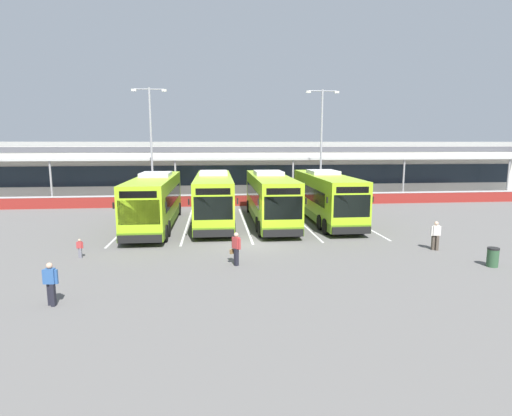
# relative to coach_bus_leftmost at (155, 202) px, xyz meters

# --- Properties ---
(ground_plane) EXTENTS (200.00, 200.00, 0.00)m
(ground_plane) POSITION_rel_coach_bus_leftmost_xyz_m (6.38, -5.36, -1.79)
(ground_plane) COLOR #605E5B
(terminal_building) EXTENTS (70.00, 13.00, 6.00)m
(terminal_building) POSITION_rel_coach_bus_leftmost_xyz_m (6.38, 21.55, 1.23)
(terminal_building) COLOR beige
(terminal_building) RESTS_ON ground
(red_barrier_wall) EXTENTS (60.00, 0.40, 1.10)m
(red_barrier_wall) POSITION_rel_coach_bus_leftmost_xyz_m (6.38, 9.14, -1.23)
(red_barrier_wall) COLOR maroon
(red_barrier_wall) RESTS_ON ground
(coach_bus_leftmost) EXTENTS (2.99, 12.16, 3.78)m
(coach_bus_leftmost) POSITION_rel_coach_bus_leftmost_xyz_m (0.00, 0.00, 0.00)
(coach_bus_leftmost) COLOR #9ED11E
(coach_bus_leftmost) RESTS_ON ground
(coach_bus_left_centre) EXTENTS (2.99, 12.16, 3.78)m
(coach_bus_left_centre) POSITION_rel_coach_bus_leftmost_xyz_m (4.13, 1.02, 0.00)
(coach_bus_left_centre) COLOR #9ED11E
(coach_bus_left_centre) RESTS_ON ground
(coach_bus_centre) EXTENTS (2.99, 12.16, 3.78)m
(coach_bus_centre) POSITION_rel_coach_bus_leftmost_xyz_m (8.27, 0.67, 0.00)
(coach_bus_centre) COLOR #9ED11E
(coach_bus_centre) RESTS_ON ground
(coach_bus_right_centre) EXTENTS (2.99, 12.16, 3.78)m
(coach_bus_right_centre) POSITION_rel_coach_bus_leftmost_xyz_m (12.58, 0.96, 0.00)
(coach_bus_right_centre) COLOR #9ED11E
(coach_bus_right_centre) RESTS_ON ground
(bay_stripe_far_west) EXTENTS (0.14, 13.00, 0.01)m
(bay_stripe_far_west) POSITION_rel_coach_bus_leftmost_xyz_m (-2.02, 0.64, -1.78)
(bay_stripe_far_west) COLOR silver
(bay_stripe_far_west) RESTS_ON ground
(bay_stripe_west) EXTENTS (0.14, 13.00, 0.01)m
(bay_stripe_west) POSITION_rel_coach_bus_leftmost_xyz_m (2.18, 0.64, -1.78)
(bay_stripe_west) COLOR silver
(bay_stripe_west) RESTS_ON ground
(bay_stripe_mid_west) EXTENTS (0.14, 13.00, 0.01)m
(bay_stripe_mid_west) POSITION_rel_coach_bus_leftmost_xyz_m (6.38, 0.64, -1.78)
(bay_stripe_mid_west) COLOR silver
(bay_stripe_mid_west) RESTS_ON ground
(bay_stripe_centre) EXTENTS (0.14, 13.00, 0.01)m
(bay_stripe_centre) POSITION_rel_coach_bus_leftmost_xyz_m (10.58, 0.64, -1.78)
(bay_stripe_centre) COLOR silver
(bay_stripe_centre) RESTS_ON ground
(bay_stripe_mid_east) EXTENTS (0.14, 13.00, 0.01)m
(bay_stripe_mid_east) POSITION_rel_coach_bus_leftmost_xyz_m (14.78, 0.64, -1.78)
(bay_stripe_mid_east) COLOR silver
(bay_stripe_mid_east) RESTS_ON ground
(pedestrian_with_handbag) EXTENTS (0.53, 0.61, 1.62)m
(pedestrian_with_handbag) POSITION_rel_coach_bus_leftmost_xyz_m (5.17, -9.77, -0.93)
(pedestrian_with_handbag) COLOR black
(pedestrian_with_handbag) RESTS_ON ground
(pedestrian_in_dark_coat) EXTENTS (0.54, 0.32, 1.62)m
(pedestrian_in_dark_coat) POSITION_rel_coach_bus_leftmost_xyz_m (16.29, -8.12, -0.91)
(pedestrian_in_dark_coat) COLOR #4C4238
(pedestrian_in_dark_coat) RESTS_ON ground
(pedestrian_child) EXTENTS (0.33, 0.20, 1.00)m
(pedestrian_child) POSITION_rel_coach_bus_leftmost_xyz_m (-2.78, -7.71, -1.24)
(pedestrian_child) COLOR slate
(pedestrian_child) RESTS_ON ground
(pedestrian_near_bin) EXTENTS (0.54, 0.32, 1.62)m
(pedestrian_near_bin) POSITION_rel_coach_bus_leftmost_xyz_m (-1.80, -14.06, -0.91)
(pedestrian_near_bin) COLOR black
(pedestrian_near_bin) RESTS_ON ground
(lamp_post_west) EXTENTS (3.24, 0.28, 11.00)m
(lamp_post_west) POSITION_rel_coach_bus_leftmost_xyz_m (-1.76, 11.29, 4.50)
(lamp_post_west) COLOR #9E9EA3
(lamp_post_west) RESTS_ON ground
(lamp_post_centre) EXTENTS (3.24, 0.28, 11.00)m
(lamp_post_centre) POSITION_rel_coach_bus_leftmost_xyz_m (14.79, 10.92, 4.50)
(lamp_post_centre) COLOR #9E9EA3
(lamp_post_centre) RESTS_ON ground
(litter_bin) EXTENTS (0.54, 0.54, 0.93)m
(litter_bin) POSITION_rel_coach_bus_leftmost_xyz_m (17.41, -11.30, -1.32)
(litter_bin) COLOR #2D5133
(litter_bin) RESTS_ON ground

